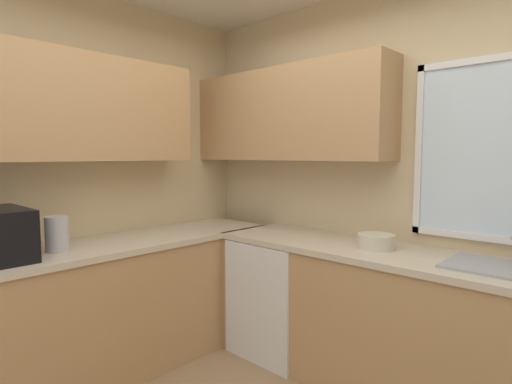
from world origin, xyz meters
TOP-DOWN VIEW (x-y plane):
  - room_shell at (-0.34, 0.44)m, footprint 3.61×3.32m
  - counter_run_left at (-1.43, 0.00)m, footprint 0.65×2.93m
  - counter_run_back at (0.21, 1.29)m, footprint 2.70×0.65m
  - dishwasher at (-0.77, 1.26)m, footprint 0.60×0.60m
  - kettle at (-1.41, -0.11)m, footprint 0.14×0.14m
  - bowl at (-0.03, 1.29)m, footprint 0.23×0.23m

SIDE VIEW (x-z plane):
  - dishwasher at x=-0.77m, z-range 0.00..0.86m
  - counter_run_left at x=-1.43m, z-range 0.00..0.90m
  - counter_run_back at x=0.21m, z-range 0.00..0.90m
  - bowl at x=-0.03m, z-range 0.90..0.99m
  - kettle at x=-1.41m, z-range 0.90..1.12m
  - room_shell at x=-0.34m, z-range 0.40..3.10m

